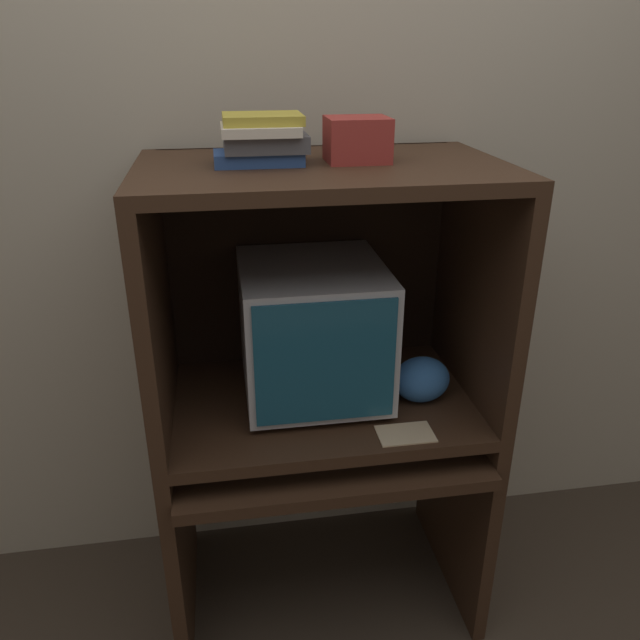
% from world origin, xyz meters
% --- Properties ---
extents(wall_back, '(6.00, 0.06, 2.60)m').
position_xyz_m(wall_back, '(0.00, 0.66, 1.30)').
color(wall_back, '#B2A893').
rests_on(wall_back, ground_plane).
extents(desk_base, '(0.95, 0.64, 0.66)m').
position_xyz_m(desk_base, '(0.00, 0.26, 0.42)').
color(desk_base, '#382316').
rests_on(desk_base, ground_plane).
extents(desk_monitor_shelf, '(0.95, 0.60, 0.10)m').
position_xyz_m(desk_monitor_shelf, '(0.00, 0.30, 0.74)').
color(desk_monitor_shelf, '#382316').
rests_on(desk_monitor_shelf, desk_base).
extents(hutch_upper, '(0.95, 0.60, 0.69)m').
position_xyz_m(hutch_upper, '(0.00, 0.34, 1.21)').
color(hutch_upper, '#382316').
rests_on(hutch_upper, desk_monitor_shelf).
extents(crt_monitor, '(0.41, 0.45, 0.40)m').
position_xyz_m(crt_monitor, '(-0.02, 0.34, 0.97)').
color(crt_monitor, '#B2B2B7').
rests_on(crt_monitor, desk_monitor_shelf).
extents(keyboard, '(0.48, 0.14, 0.03)m').
position_xyz_m(keyboard, '(0.01, 0.17, 0.68)').
color(keyboard, beige).
rests_on(keyboard, desk_base).
extents(mouse, '(0.06, 0.04, 0.03)m').
position_xyz_m(mouse, '(0.31, 0.19, 0.68)').
color(mouse, '#B7B7B7').
rests_on(mouse, desk_base).
extents(snack_bag, '(0.17, 0.13, 0.14)m').
position_xyz_m(snack_bag, '(0.29, 0.24, 0.83)').
color(snack_bag, '#336BB7').
rests_on(snack_bag, desk_monitor_shelf).
extents(book_stack, '(0.23, 0.18, 0.12)m').
position_xyz_m(book_stack, '(-0.15, 0.31, 1.52)').
color(book_stack, navy).
rests_on(book_stack, hutch_upper).
extents(paper_card, '(0.15, 0.10, 0.00)m').
position_xyz_m(paper_card, '(0.19, 0.07, 0.76)').
color(paper_card, '#CCB28C').
rests_on(paper_card, desk_monitor_shelf).
extents(storage_box, '(0.16, 0.13, 0.11)m').
position_xyz_m(storage_box, '(0.09, 0.31, 1.51)').
color(storage_box, maroon).
rests_on(storage_box, hutch_upper).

